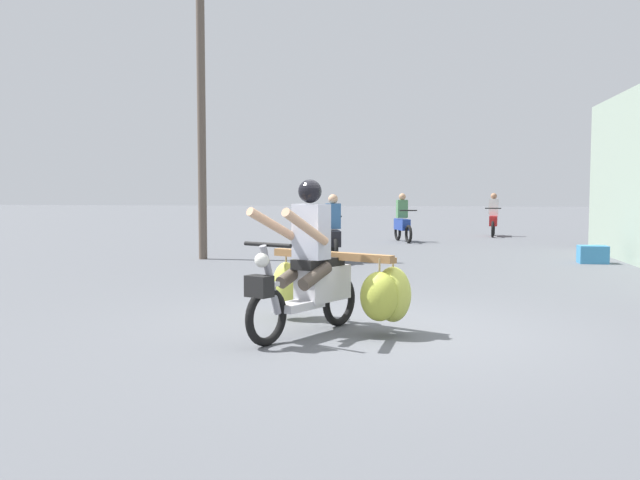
# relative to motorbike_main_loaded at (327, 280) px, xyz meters

# --- Properties ---
(ground_plane) EXTENTS (120.00, 120.00, 0.00)m
(ground_plane) POSITION_rel_motorbike_main_loaded_xyz_m (0.59, 0.06, -0.54)
(ground_plane) COLOR #56595E
(motorbike_main_loaded) EXTENTS (1.72, 1.94, 1.58)m
(motorbike_main_loaded) POSITION_rel_motorbike_main_loaded_xyz_m (0.00, 0.00, 0.00)
(motorbike_main_loaded) COLOR black
(motorbike_main_loaded) RESTS_ON ground
(motorbike_distant_ahead_left) EXTENTS (0.69, 1.56, 1.40)m
(motorbike_distant_ahead_left) POSITION_rel_motorbike_main_loaded_xyz_m (0.39, 12.84, 0.03)
(motorbike_distant_ahead_left) COLOR black
(motorbike_distant_ahead_left) RESTS_ON ground
(motorbike_distant_ahead_right) EXTENTS (0.61, 1.59, 1.40)m
(motorbike_distant_ahead_right) POSITION_rel_motorbike_main_loaded_xyz_m (-0.85, 6.94, 0.03)
(motorbike_distant_ahead_right) COLOR black
(motorbike_distant_ahead_right) RESTS_ON ground
(motorbike_distant_far_ahead) EXTENTS (0.50, 1.62, 1.40)m
(motorbike_distant_far_ahead) POSITION_rel_motorbike_main_loaded_xyz_m (3.23, 15.71, 0.03)
(motorbike_distant_far_ahead) COLOR black
(motorbike_distant_far_ahead) RESTS_ON ground
(produce_crate) EXTENTS (0.56, 0.40, 0.36)m
(produce_crate) POSITION_rel_motorbike_main_loaded_xyz_m (4.40, 7.46, -0.36)
(produce_crate) COLOR teal
(produce_crate) RESTS_ON ground
(utility_pole) EXTENTS (0.18, 0.18, 5.91)m
(utility_pole) POSITION_rel_motorbike_main_loaded_xyz_m (-3.70, 7.13, 2.42)
(utility_pole) COLOR brown
(utility_pole) RESTS_ON ground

